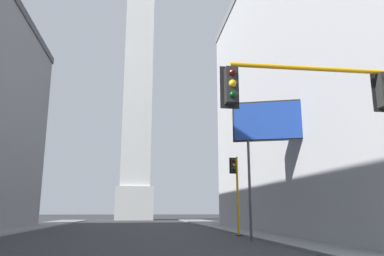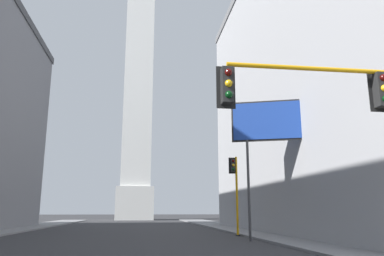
% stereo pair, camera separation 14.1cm
% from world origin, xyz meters
% --- Properties ---
extents(sidewalk_right, '(5.00, 97.74, 0.15)m').
position_xyz_m(sidewalk_right, '(11.83, 29.32, 0.07)').
color(sidewalk_right, slate).
rests_on(sidewalk_right, ground_plane).
extents(obelisk, '(7.95, 7.95, 74.15)m').
position_xyz_m(obelisk, '(0.00, 81.45, 35.39)').
color(obelisk, silver).
rests_on(obelisk, ground_plane).
extents(traffic_light_near_right, '(5.70, 0.50, 6.36)m').
position_xyz_m(traffic_light_near_right, '(7.20, 8.24, 4.87)').
color(traffic_light_near_right, orange).
rests_on(traffic_light_near_right, ground_plane).
extents(traffic_light_mid_right, '(0.79, 0.51, 6.30)m').
position_xyz_m(traffic_light_mid_right, '(8.90, 27.84, 4.14)').
color(traffic_light_mid_right, orange).
rests_on(traffic_light_mid_right, ground_plane).
extents(billboard_sign, '(6.14, 2.26, 9.55)m').
position_xyz_m(billboard_sign, '(10.67, 22.22, 7.80)').
color(billboard_sign, '#3F3F42').
rests_on(billboard_sign, ground_plane).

